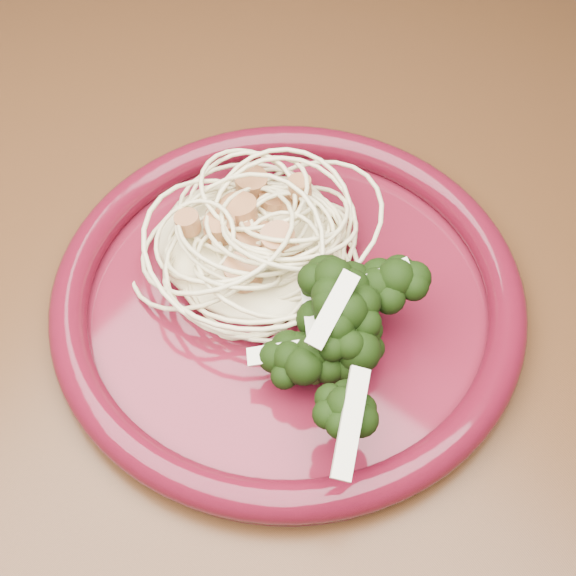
% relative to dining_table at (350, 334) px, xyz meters
% --- Properties ---
extents(dining_table, '(1.20, 0.80, 0.75)m').
position_rel_dining_table_xyz_m(dining_table, '(0.00, 0.00, 0.00)').
color(dining_table, '#472814').
rests_on(dining_table, ground).
extents(dinner_plate, '(0.41, 0.41, 0.03)m').
position_rel_dining_table_xyz_m(dinner_plate, '(-0.02, -0.06, 0.11)').
color(dinner_plate, '#520E1C').
rests_on(dinner_plate, dining_table).
extents(spaghetti_pile, '(0.18, 0.17, 0.03)m').
position_rel_dining_table_xyz_m(spaghetti_pile, '(-0.06, -0.05, 0.12)').
color(spaghetti_pile, beige).
rests_on(spaghetti_pile, dinner_plate).
extents(scallop_cluster, '(0.16, 0.16, 0.04)m').
position_rel_dining_table_xyz_m(scallop_cluster, '(-0.06, -0.05, 0.16)').
color(scallop_cluster, '#AF7345').
rests_on(scallop_cluster, spaghetti_pile).
extents(broccoli_pile, '(0.13, 0.17, 0.05)m').
position_rel_dining_table_xyz_m(broccoli_pile, '(0.04, -0.08, 0.13)').
color(broccoli_pile, black).
rests_on(broccoli_pile, dinner_plate).
extents(onion_garnish, '(0.09, 0.11, 0.06)m').
position_rel_dining_table_xyz_m(onion_garnish, '(0.04, -0.08, 0.16)').
color(onion_garnish, beige).
rests_on(onion_garnish, broccoli_pile).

